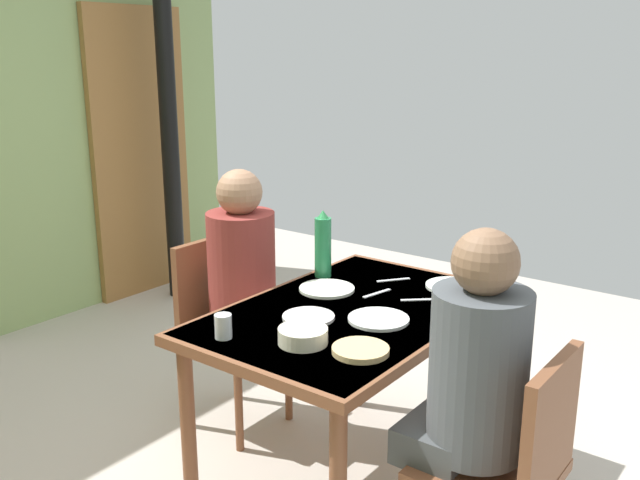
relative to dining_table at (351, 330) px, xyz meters
name	(u,v)px	position (x,y,z in m)	size (l,w,h in m)	color
door_wooden	(141,154)	(1.07, 2.55, 0.33)	(0.80, 0.05, 2.00)	#9C6A37
stove_pipe_column	(168,104)	(1.11, 2.28, 0.69)	(0.12, 0.12, 2.71)	black
dining_table	(351,330)	(0.00, 0.00, 0.00)	(1.24, 0.81, 0.75)	brown
chair_near_diner	(510,466)	(-0.25, -0.76, -0.17)	(0.40, 0.40, 0.87)	brown
chair_far_diner	(224,321)	(0.07, 0.76, -0.17)	(0.40, 0.40, 0.87)	brown
person_near_diner	(474,368)	(-0.25, -0.62, 0.11)	(0.30, 0.37, 0.77)	#464A4C
person_far_diner	(244,268)	(0.07, 0.62, 0.11)	(0.30, 0.37, 0.77)	maroon
water_bottle_green_near	(323,245)	(0.26, 0.33, 0.23)	(0.07, 0.07, 0.30)	#28854E
serving_bowl_center	(303,336)	(-0.36, -0.05, 0.11)	(0.17, 0.17, 0.06)	#EDE6CA
dinner_plate_near_left	(453,286)	(0.46, -0.20, 0.09)	(0.23, 0.23, 0.01)	white
dinner_plate_near_right	(379,319)	(-0.04, -0.15, 0.09)	(0.23, 0.23, 0.01)	white
dinner_plate_far_center	(308,317)	(-0.17, 0.07, 0.09)	(0.19, 0.19, 0.01)	white
dinner_plate_far_side	(327,289)	(0.12, 0.20, 0.09)	(0.23, 0.23, 0.01)	white
drinking_glass_by_near_diner	(223,326)	(-0.49, 0.19, 0.13)	(0.06, 0.06, 0.09)	silver
bread_plate_sliced	(361,350)	(-0.31, -0.25, 0.09)	(0.19, 0.19, 0.02)	#DBB77A
cutlery_knife_near	(419,300)	(0.24, -0.16, 0.09)	(0.15, 0.02, 0.00)	silver
cutlery_fork_near	(393,280)	(0.39, 0.05, 0.09)	(0.15, 0.02, 0.00)	silver
cutlery_knife_far	(377,293)	(0.21, 0.02, 0.09)	(0.15, 0.02, 0.00)	silver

